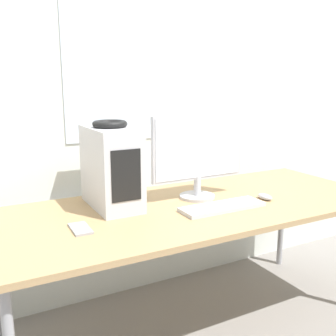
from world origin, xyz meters
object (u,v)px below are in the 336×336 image
object	(u,v)px
keyboard	(222,207)
mouse	(265,197)
monitor_main	(198,153)
headphones	(110,124)
cell_phone	(80,229)
pc_tower	(111,167)

from	to	relation	value
keyboard	mouse	bearing A→B (deg)	4.54
monitor_main	keyboard	distance (m)	0.33
headphones	cell_phone	size ratio (longest dim) A/B	1.13
headphones	monitor_main	distance (m)	0.50
pc_tower	cell_phone	xyz separation A→B (m)	(-0.24, -0.25, -0.20)
monitor_main	mouse	xyz separation A→B (m)	(0.31, -0.20, -0.24)
keyboard	cell_phone	world-z (taller)	keyboard
headphones	mouse	distance (m)	0.92
pc_tower	mouse	xyz separation A→B (m)	(0.78, -0.28, -0.19)
headphones	mouse	world-z (taller)	headphones
cell_phone	headphones	bearing A→B (deg)	47.80
headphones	monitor_main	size ratio (longest dim) A/B	0.32
keyboard	headphones	bearing A→B (deg)	147.15
keyboard	mouse	xyz separation A→B (m)	(0.30, 0.02, 0.00)
keyboard	cell_phone	xyz separation A→B (m)	(-0.72, 0.05, -0.01)
headphones	cell_phone	bearing A→B (deg)	-133.40
monitor_main	mouse	bearing A→B (deg)	-32.54
cell_phone	keyboard	bearing A→B (deg)	-3.12
cell_phone	mouse	bearing A→B (deg)	-0.50
monitor_main	keyboard	size ratio (longest dim) A/B	1.22
headphones	cell_phone	world-z (taller)	headphones
headphones	pc_tower	bearing A→B (deg)	-90.00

